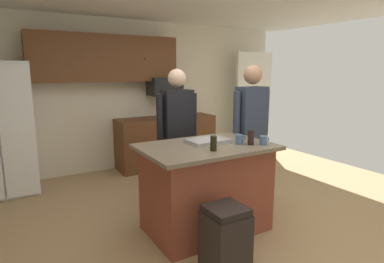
# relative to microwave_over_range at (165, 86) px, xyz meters

# --- Properties ---
(floor) EXTENTS (7.04, 7.04, 0.00)m
(floor) POSITION_rel_microwave_over_range_xyz_m (-0.60, -2.50, -1.45)
(floor) COLOR tan
(floor) RESTS_ON ground
(back_wall) EXTENTS (6.40, 0.10, 2.60)m
(back_wall) POSITION_rel_microwave_over_range_xyz_m (-0.60, 0.30, -0.15)
(back_wall) COLOR beige
(back_wall) RESTS_ON ground
(french_door_window_panel) EXTENTS (0.90, 0.06, 2.00)m
(french_door_window_panel) POSITION_rel_microwave_over_range_xyz_m (2.00, -0.10, -0.35)
(french_door_window_panel) COLOR white
(french_door_window_panel) RESTS_ON ground
(cabinet_run_upper) EXTENTS (2.40, 0.38, 0.75)m
(cabinet_run_upper) POSITION_rel_microwave_over_range_xyz_m (-1.00, 0.10, 0.48)
(cabinet_run_upper) COLOR brown
(cabinet_run_lower) EXTENTS (1.80, 0.63, 0.90)m
(cabinet_run_lower) POSITION_rel_microwave_over_range_xyz_m (0.00, -0.02, -1.00)
(cabinet_run_lower) COLOR brown
(cabinet_run_lower) RESTS_ON ground
(microwave_over_range) EXTENTS (0.56, 0.40, 0.32)m
(microwave_over_range) POSITION_rel_microwave_over_range_xyz_m (0.00, 0.00, 0.00)
(microwave_over_range) COLOR black
(kitchen_island) EXTENTS (1.38, 0.94, 0.95)m
(kitchen_island) POSITION_rel_microwave_over_range_xyz_m (-0.69, -2.45, -0.97)
(kitchen_island) COLOR brown
(kitchen_island) RESTS_ON ground
(person_elder_center) EXTENTS (0.57, 0.24, 1.79)m
(person_elder_center) POSITION_rel_microwave_over_range_xyz_m (0.24, -2.08, -0.40)
(person_elder_center) COLOR tan
(person_elder_center) RESTS_ON ground
(person_guest_by_door) EXTENTS (0.57, 0.23, 1.75)m
(person_guest_by_door) POSITION_rel_microwave_over_range_xyz_m (-0.61, -1.64, -0.43)
(person_guest_by_door) COLOR #383842
(person_guest_by_door) RESTS_ON ground
(mug_blue_stoneware) EXTENTS (0.12, 0.08, 0.09)m
(mug_blue_stoneware) POSITION_rel_microwave_over_range_xyz_m (-0.16, -2.74, -0.45)
(mug_blue_stoneware) COLOR #4C6B99
(mug_blue_stoneware) RESTS_ON kitchen_island
(mug_ceramic_white) EXTENTS (0.13, 0.08, 0.10)m
(mug_ceramic_white) POSITION_rel_microwave_over_range_xyz_m (-0.36, -2.59, -0.45)
(mug_ceramic_white) COLOR #4C6B99
(mug_ceramic_white) RESTS_ON kitchen_island
(glass_pilsner) EXTENTS (0.07, 0.07, 0.15)m
(glass_pilsner) POSITION_rel_microwave_over_range_xyz_m (-0.28, -2.68, -0.42)
(glass_pilsner) COLOR black
(glass_pilsner) RESTS_ON kitchen_island
(tumbler_amber) EXTENTS (0.06, 0.06, 0.15)m
(tumbler_amber) POSITION_rel_microwave_over_range_xyz_m (-0.77, -2.69, -0.42)
(tumbler_amber) COLOR black
(tumbler_amber) RESTS_ON kitchen_island
(serving_tray) EXTENTS (0.44, 0.30, 0.04)m
(serving_tray) POSITION_rel_microwave_over_range_xyz_m (-0.62, -2.37, -0.48)
(serving_tray) COLOR #B7B7BC
(serving_tray) RESTS_ON kitchen_island
(trash_bin) EXTENTS (0.34, 0.34, 0.61)m
(trash_bin) POSITION_rel_microwave_over_range_xyz_m (-0.98, -3.20, -1.15)
(trash_bin) COLOR black
(trash_bin) RESTS_ON ground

